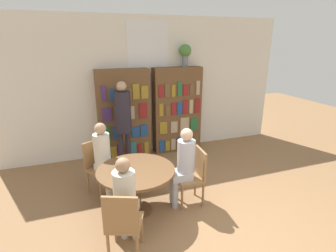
{
  "coord_description": "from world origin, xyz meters",
  "views": [
    {
      "loc": [
        -1.54,
        -2.35,
        2.49
      ],
      "look_at": [
        -0.07,
        1.79,
        1.05
      ],
      "focal_mm": 28.0,
      "sensor_mm": 36.0,
      "label": 1
    }
  ],
  "objects_px": {
    "flower_vase": "(185,52)",
    "seated_reader_right": "(184,162)",
    "librarian_standing": "(123,116)",
    "chair_left_side": "(98,164)",
    "chair_near_camera": "(123,222)",
    "bookshelf_left": "(124,115)",
    "reading_table": "(136,177)",
    "bookshelf_right": "(177,110)",
    "chair_far_side": "(194,173)",
    "seated_reader_left": "(104,155)",
    "seated_reader_back": "(126,198)"
  },
  "relations": [
    {
      "from": "flower_vase",
      "to": "seated_reader_right",
      "type": "bearing_deg",
      "value": -113.02
    },
    {
      "from": "seated_reader_right",
      "to": "seated_reader_back",
      "type": "height_order",
      "value": "seated_reader_right"
    },
    {
      "from": "reading_table",
      "to": "chair_far_side",
      "type": "relative_size",
      "value": 1.27
    },
    {
      "from": "reading_table",
      "to": "seated_reader_right",
      "type": "height_order",
      "value": "seated_reader_right"
    },
    {
      "from": "bookshelf_right",
      "to": "reading_table",
      "type": "distance_m",
      "value": 2.54
    },
    {
      "from": "seated_reader_left",
      "to": "seated_reader_back",
      "type": "height_order",
      "value": "seated_reader_left"
    },
    {
      "from": "bookshelf_right",
      "to": "bookshelf_left",
      "type": "bearing_deg",
      "value": -180.0
    },
    {
      "from": "bookshelf_left",
      "to": "chair_near_camera",
      "type": "xyz_separation_m",
      "value": [
        -0.57,
        -2.9,
        -0.46
      ]
    },
    {
      "from": "flower_vase",
      "to": "chair_far_side",
      "type": "height_order",
      "value": "flower_vase"
    },
    {
      "from": "seated_reader_back",
      "to": "librarian_standing",
      "type": "xyz_separation_m",
      "value": [
        0.4,
        2.23,
        0.38
      ]
    },
    {
      "from": "bookshelf_left",
      "to": "chair_near_camera",
      "type": "bearing_deg",
      "value": -101.16
    },
    {
      "from": "seated_reader_right",
      "to": "seated_reader_back",
      "type": "distance_m",
      "value": 1.18
    },
    {
      "from": "seated_reader_left",
      "to": "librarian_standing",
      "type": "height_order",
      "value": "librarian_standing"
    },
    {
      "from": "flower_vase",
      "to": "chair_left_side",
      "type": "bearing_deg",
      "value": -148.65
    },
    {
      "from": "flower_vase",
      "to": "chair_near_camera",
      "type": "xyz_separation_m",
      "value": [
        -1.98,
        -2.9,
        -1.74
      ]
    },
    {
      "from": "chair_left_side",
      "to": "chair_near_camera",
      "type": "bearing_deg",
      "value": 63.0
    },
    {
      "from": "bookshelf_right",
      "to": "chair_near_camera",
      "type": "xyz_separation_m",
      "value": [
        -1.8,
        -2.9,
        -0.46
      ]
    },
    {
      "from": "chair_far_side",
      "to": "flower_vase",
      "type": "bearing_deg",
      "value": -14.24
    },
    {
      "from": "reading_table",
      "to": "seated_reader_left",
      "type": "height_order",
      "value": "seated_reader_left"
    },
    {
      "from": "reading_table",
      "to": "chair_left_side",
      "type": "xyz_separation_m",
      "value": [
        -0.48,
        0.78,
        -0.07
      ]
    },
    {
      "from": "chair_left_side",
      "to": "librarian_standing",
      "type": "xyz_separation_m",
      "value": [
        0.59,
        0.78,
        0.58
      ]
    },
    {
      "from": "bookshelf_right",
      "to": "flower_vase",
      "type": "xyz_separation_m",
      "value": [
        0.18,
        0.0,
        1.28
      ]
    },
    {
      "from": "chair_near_camera",
      "to": "chair_far_side",
      "type": "xyz_separation_m",
      "value": [
        1.26,
        0.77,
        0.0
      ]
    },
    {
      "from": "librarian_standing",
      "to": "chair_left_side",
      "type": "bearing_deg",
      "value": -127.36
    },
    {
      "from": "chair_far_side",
      "to": "librarian_standing",
      "type": "bearing_deg",
      "value": 30.45
    },
    {
      "from": "bookshelf_right",
      "to": "chair_far_side",
      "type": "relative_size",
      "value": 2.14
    },
    {
      "from": "reading_table",
      "to": "seated_reader_left",
      "type": "bearing_deg",
      "value": 121.53
    },
    {
      "from": "bookshelf_right",
      "to": "chair_far_side",
      "type": "height_order",
      "value": "bookshelf_right"
    },
    {
      "from": "flower_vase",
      "to": "chair_far_side",
      "type": "distance_m",
      "value": 2.84
    },
    {
      "from": "flower_vase",
      "to": "seated_reader_back",
      "type": "xyz_separation_m",
      "value": [
        -1.91,
        -2.73,
        -1.53
      ]
    },
    {
      "from": "chair_near_camera",
      "to": "seated_reader_back",
      "type": "bearing_deg",
      "value": 90.0
    },
    {
      "from": "chair_left_side",
      "to": "seated_reader_back",
      "type": "relative_size",
      "value": 0.73
    },
    {
      "from": "chair_near_camera",
      "to": "seated_reader_right",
      "type": "height_order",
      "value": "seated_reader_right"
    },
    {
      "from": "bookshelf_right",
      "to": "reading_table",
      "type": "relative_size",
      "value": 1.69
    },
    {
      "from": "chair_far_side",
      "to": "librarian_standing",
      "type": "height_order",
      "value": "librarian_standing"
    },
    {
      "from": "flower_vase",
      "to": "librarian_standing",
      "type": "bearing_deg",
      "value": -161.5
    },
    {
      "from": "bookshelf_left",
      "to": "reading_table",
      "type": "distance_m",
      "value": 2.1
    },
    {
      "from": "seated_reader_left",
      "to": "seated_reader_right",
      "type": "distance_m",
      "value": 1.3
    },
    {
      "from": "seated_reader_left",
      "to": "librarian_standing",
      "type": "xyz_separation_m",
      "value": [
        0.5,
        0.93,
        0.37
      ]
    },
    {
      "from": "bookshelf_left",
      "to": "chair_far_side",
      "type": "height_order",
      "value": "bookshelf_left"
    },
    {
      "from": "reading_table",
      "to": "seated_reader_left",
      "type": "relative_size",
      "value": 0.91
    },
    {
      "from": "flower_vase",
      "to": "seated_reader_back",
      "type": "distance_m",
      "value": 3.67
    },
    {
      "from": "librarian_standing",
      "to": "chair_near_camera",
      "type": "bearing_deg",
      "value": -100.98
    },
    {
      "from": "bookshelf_left",
      "to": "chair_near_camera",
      "type": "relative_size",
      "value": 2.14
    },
    {
      "from": "bookshelf_right",
      "to": "seated_reader_left",
      "type": "distance_m",
      "value": 2.34
    },
    {
      "from": "chair_near_camera",
      "to": "seated_reader_left",
      "type": "xyz_separation_m",
      "value": [
        -0.03,
        1.46,
        0.21
      ]
    },
    {
      "from": "flower_vase",
      "to": "seated_reader_back",
      "type": "height_order",
      "value": "flower_vase"
    },
    {
      "from": "bookshelf_left",
      "to": "seated_reader_back",
      "type": "bearing_deg",
      "value": -100.43
    },
    {
      "from": "reading_table",
      "to": "seated_reader_back",
      "type": "height_order",
      "value": "seated_reader_back"
    },
    {
      "from": "seated_reader_left",
      "to": "librarian_standing",
      "type": "distance_m",
      "value": 1.12
    }
  ]
}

